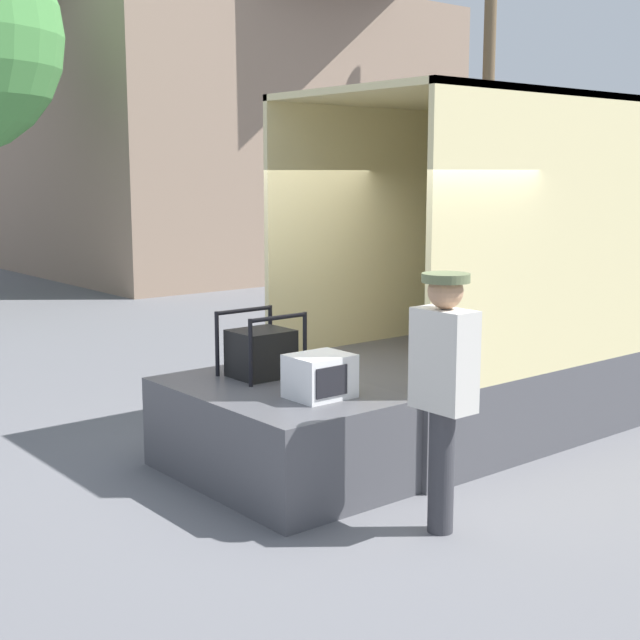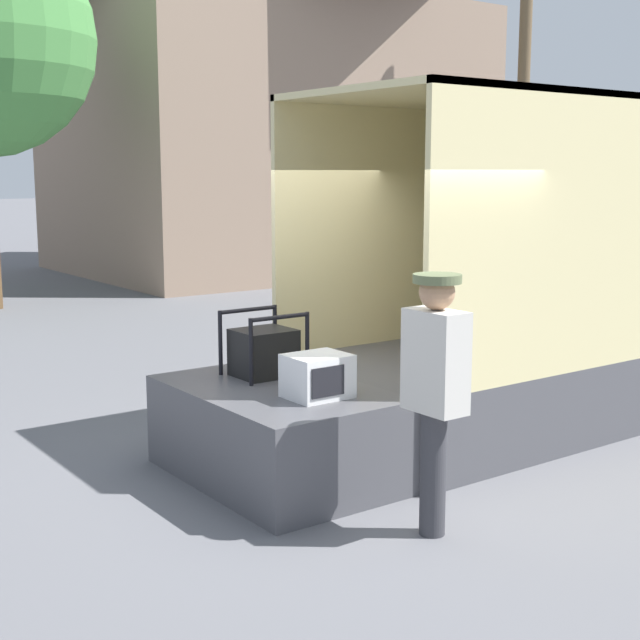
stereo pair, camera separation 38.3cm
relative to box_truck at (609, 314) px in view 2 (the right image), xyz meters
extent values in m
plane|color=slate|center=(-3.69, 0.00, -0.95)|extent=(160.00, 160.00, 0.00)
cube|color=#4C4C51|center=(-1.49, 0.00, -0.57)|extent=(4.41, 2.12, 0.76)
cube|color=beige|center=(-1.49, 1.03, 1.02)|extent=(4.41, 0.06, 2.41)
cube|color=beige|center=(-1.49, -1.03, 1.02)|extent=(4.41, 0.06, 2.41)
cube|color=beige|center=(-1.49, 0.00, 2.19)|extent=(4.41, 2.12, 0.06)
cylinder|color=orange|center=(-2.15, 0.30, 0.00)|extent=(0.30, 0.30, 0.38)
cube|color=#2D7F33|center=(-1.20, 0.26, -0.02)|extent=(0.44, 0.32, 0.34)
cube|color=#4C4C51|center=(-4.35, 0.00, -0.57)|extent=(1.33, 2.02, 0.76)
cube|color=white|center=(-4.27, -0.46, -0.02)|extent=(0.47, 0.39, 0.34)
cube|color=black|center=(-4.32, -0.66, -0.02)|extent=(0.30, 0.01, 0.23)
cube|color=black|center=(-4.20, 0.41, 0.01)|extent=(0.48, 0.43, 0.40)
cylinder|color=slate|center=(-4.01, 0.41, 0.03)|extent=(0.18, 0.23, 0.23)
cylinder|color=black|center=(-4.48, 0.16, 0.09)|extent=(0.04, 0.04, 0.56)
cylinder|color=black|center=(-3.93, 0.16, 0.09)|extent=(0.04, 0.04, 0.56)
cylinder|color=black|center=(-4.48, 0.66, 0.09)|extent=(0.04, 0.04, 0.56)
cylinder|color=black|center=(-3.93, 0.66, 0.09)|extent=(0.04, 0.04, 0.56)
cylinder|color=black|center=(-4.20, 0.16, 0.35)|extent=(0.56, 0.04, 0.04)
cylinder|color=black|center=(-4.20, 0.66, 0.35)|extent=(0.56, 0.04, 0.04)
cylinder|color=#38383D|center=(-4.12, -1.61, -0.51)|extent=(0.18, 0.18, 0.88)
cube|color=beige|center=(-4.12, -1.61, 0.28)|extent=(0.24, 0.44, 0.70)
sphere|color=tan|center=(-4.12, -1.61, 0.75)|extent=(0.24, 0.24, 0.24)
cylinder|color=#606B47|center=(-4.12, -1.61, 0.84)|extent=(0.33, 0.33, 0.06)
cube|color=gray|center=(4.47, 13.84, 2.35)|extent=(9.64, 7.43, 6.59)
cylinder|color=brown|center=(7.81, 8.21, 3.31)|extent=(0.28, 0.28, 8.51)
camera|label=1|loc=(-8.50, -5.64, 1.53)|focal=50.00mm
camera|label=2|loc=(-8.20, -5.88, 1.53)|focal=50.00mm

